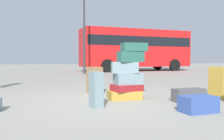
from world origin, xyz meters
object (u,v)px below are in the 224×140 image
at_px(suitcase_tower, 127,74).
at_px(parked_bus, 135,47).
at_px(lamp_post, 84,8).
at_px(suitcase_charcoal_behind_tower, 189,95).
at_px(suitcase_tan_upright_blue, 218,83).
at_px(suitcase_slate_foreground_far, 96,90).
at_px(suitcase_navy_white_trunk, 198,104).
at_px(suitcase_brown_right_side, 95,80).

bearing_deg(suitcase_tower, parked_bus, 66.09).
bearing_deg(lamp_post, suitcase_charcoal_behind_tower, -87.29).
relative_size(suitcase_tan_upright_blue, suitcase_slate_foreground_far, 1.09).
relative_size(suitcase_tan_upright_blue, suitcase_navy_white_trunk, 1.23).
relative_size(suitcase_tower, suitcase_navy_white_trunk, 2.14).
xyz_separation_m(suitcase_charcoal_behind_tower, suitcase_brown_right_side, (-1.62, 1.77, 0.21)).
bearing_deg(suitcase_brown_right_side, suitcase_tower, -80.77).
relative_size(suitcase_brown_right_side, suitcase_navy_white_trunk, 1.18).
bearing_deg(parked_bus, suitcase_tower, -116.78).
distance_m(suitcase_tower, suitcase_navy_white_trunk, 1.74).
bearing_deg(suitcase_slate_foreground_far, suitcase_charcoal_behind_tower, -11.81).
relative_size(suitcase_tower, lamp_post, 0.21).
distance_m(suitcase_navy_white_trunk, parked_bus, 14.24).
height_order(suitcase_tower, lamp_post, lamp_post).
xyz_separation_m(suitcase_charcoal_behind_tower, suitcase_slate_foreground_far, (-1.99, 0.02, 0.19)).
height_order(suitcase_tan_upright_blue, parked_bus, parked_bus).
xyz_separation_m(suitcase_tan_upright_blue, lamp_post, (-1.30, 9.53, 3.61)).
height_order(suitcase_charcoal_behind_tower, suitcase_slate_foreground_far, suitcase_slate_foreground_far).
xyz_separation_m(suitcase_tower, lamp_post, (0.66, 8.96, 3.41)).
height_order(suitcase_charcoal_behind_tower, suitcase_navy_white_trunk, suitcase_navy_white_trunk).
distance_m(suitcase_slate_foreground_far, lamp_post, 10.41).
xyz_separation_m(suitcase_navy_white_trunk, suitcase_slate_foreground_far, (-1.55, 0.88, 0.19)).
bearing_deg(suitcase_slate_foreground_far, suitcase_tan_upright_blue, -9.42).
height_order(suitcase_charcoal_behind_tower, parked_bus, parked_bus).
bearing_deg(lamp_post, suitcase_slate_foreground_far, -99.07).
distance_m(suitcase_brown_right_side, suitcase_navy_white_trunk, 2.89).
bearing_deg(suitcase_navy_white_trunk, suitcase_slate_foreground_far, 147.91).
distance_m(suitcase_navy_white_trunk, lamp_post, 11.19).
relative_size(suitcase_charcoal_behind_tower, parked_bus, 0.08).
height_order(suitcase_navy_white_trunk, lamp_post, lamp_post).
xyz_separation_m(suitcase_navy_white_trunk, parked_bus, (4.57, 13.38, 1.69)).
bearing_deg(suitcase_tower, suitcase_tan_upright_blue, -16.32).
xyz_separation_m(suitcase_brown_right_side, lamp_post, (1.16, 7.88, 3.62)).
bearing_deg(suitcase_tower, suitcase_slate_foreground_far, -142.70).
height_order(suitcase_tan_upright_blue, suitcase_navy_white_trunk, suitcase_tan_upright_blue).
height_order(suitcase_charcoal_behind_tower, suitcase_tan_upright_blue, suitcase_tan_upright_blue).
height_order(suitcase_tower, suitcase_charcoal_behind_tower, suitcase_tower).
relative_size(suitcase_tower, suitcase_tan_upright_blue, 1.74).
distance_m(suitcase_charcoal_behind_tower, lamp_post, 10.39).
height_order(suitcase_tan_upright_blue, suitcase_brown_right_side, suitcase_tan_upright_blue).
bearing_deg(suitcase_charcoal_behind_tower, suitcase_tan_upright_blue, 8.03).
relative_size(suitcase_navy_white_trunk, lamp_post, 0.10).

